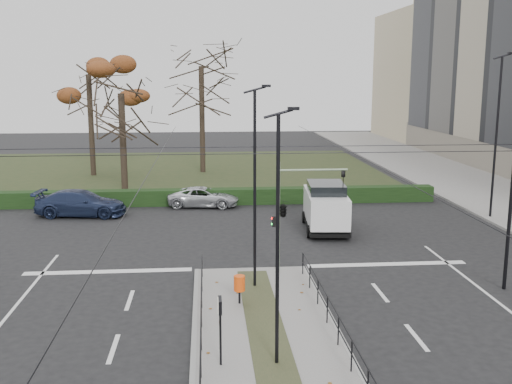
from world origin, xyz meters
TOP-DOWN VIEW (x-y plane):
  - ground at (0.00, 0.00)m, footprint 140.00×140.00m
  - median_island at (0.00, -2.50)m, footprint 4.40×15.00m
  - sidewalk_east at (18.00, 22.00)m, footprint 8.00×90.00m
  - park at (-6.00, 32.00)m, footprint 38.00×26.00m
  - hedge at (-6.00, 18.60)m, footprint 38.00×1.00m
  - median_railing at (0.00, -2.60)m, footprint 4.14×13.24m
  - catenary at (0.00, 1.62)m, footprint 20.00×34.00m
  - traffic_light at (1.36, 4.50)m, footprint 3.15×1.75m
  - litter_bin at (-0.71, 1.01)m, footprint 0.40×0.40m
  - info_panel at (-1.51, -3.56)m, footprint 0.11×0.51m
  - streetlamp_median_near at (0.09, -3.59)m, footprint 0.60×0.12m
  - streetlamp_median_far at (-0.00, 2.76)m, footprint 0.64×0.13m
  - streetlamp_sidewalk at (14.52, 13.26)m, footprint 0.77×0.16m
  - parked_car_third at (-9.19, 16.00)m, footprint 5.47×2.73m
  - parked_car_fourth at (-2.00, 17.96)m, footprint 4.63×2.56m
  - white_van at (4.49, 11.52)m, footprint 2.54×5.02m
  - rust_tree at (-11.07, 30.48)m, footprint 7.41×7.41m
  - bare_tree_center at (-2.08, 31.42)m, footprint 6.73×6.73m
  - bare_tree_near at (-7.34, 21.46)m, footprint 5.45×5.45m

SIDE VIEW (x-z plane):
  - ground at x=0.00m, z-range 0.00..0.00m
  - park at x=-6.00m, z-range 0.00..0.10m
  - median_island at x=0.00m, z-range 0.00..0.14m
  - sidewalk_east at x=18.00m, z-range 0.00..0.14m
  - hedge at x=-6.00m, z-range 0.00..1.00m
  - parked_car_fourth at x=-2.00m, z-range 0.00..1.23m
  - parked_car_third at x=-9.19m, z-range 0.00..1.53m
  - litter_bin at x=-0.71m, z-range 0.36..1.38m
  - median_railing at x=0.00m, z-range 0.52..1.44m
  - white_van at x=4.49m, z-range 0.05..2.60m
  - info_panel at x=-1.51m, z-range 0.70..2.65m
  - traffic_light at x=1.36m, z-range 0.52..5.09m
  - catenary at x=0.00m, z-range 0.42..6.42m
  - streetlamp_median_near at x=0.09m, z-range 0.20..7.36m
  - streetlamp_median_far at x=0.00m, z-range 0.20..7.86m
  - streetlamp_sidewalk at x=14.52m, z-range 0.22..9.47m
  - bare_tree_near at x=-7.34m, z-range 1.89..11.04m
  - rust_tree at x=-11.07m, z-range 2.87..13.59m
  - bare_tree_center at x=-2.08m, z-range 2.41..14.13m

